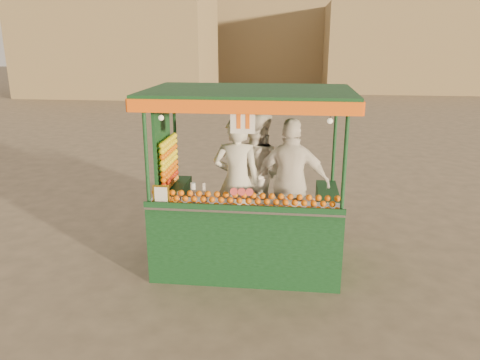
# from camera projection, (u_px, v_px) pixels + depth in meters

# --- Properties ---
(ground) EXTENTS (90.00, 90.00, 0.00)m
(ground) POSITION_uv_depth(u_px,v_px,m) (244.00, 259.00, 6.64)
(ground) COLOR brown
(ground) RESTS_ON ground
(building_left) EXTENTS (10.00, 6.00, 6.00)m
(building_left) POSITION_uv_depth(u_px,v_px,m) (120.00, 39.00, 25.76)
(building_left) COLOR olive
(building_left) RESTS_ON ground
(building_right) EXTENTS (9.00, 6.00, 5.00)m
(building_right) POSITION_uv_depth(u_px,v_px,m) (401.00, 48.00, 27.99)
(building_right) COLOR olive
(building_right) RESTS_ON ground
(building_center) EXTENTS (14.00, 7.00, 7.00)m
(building_center) POSITION_uv_depth(u_px,v_px,m) (259.00, 32.00, 34.37)
(building_center) COLOR olive
(building_center) RESTS_ON ground
(juice_cart) EXTENTS (2.65, 1.71, 2.40)m
(juice_cart) POSITION_uv_depth(u_px,v_px,m) (243.00, 213.00, 6.25)
(juice_cart) COLOR black
(juice_cart) RESTS_ON ground
(vendor_left) EXTENTS (0.65, 0.43, 1.75)m
(vendor_left) POSITION_uv_depth(u_px,v_px,m) (237.00, 181.00, 6.33)
(vendor_left) COLOR silver
(vendor_left) RESTS_ON ground
(vendor_middle) EXTENTS (1.07, 0.98, 1.79)m
(vendor_middle) POSITION_uv_depth(u_px,v_px,m) (256.00, 173.00, 6.64)
(vendor_middle) COLOR white
(vendor_middle) RESTS_ON ground
(vendor_right) EXTENTS (1.06, 0.51, 1.75)m
(vendor_right) POSITION_uv_depth(u_px,v_px,m) (291.00, 183.00, 6.28)
(vendor_right) COLOR white
(vendor_right) RESTS_ON ground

